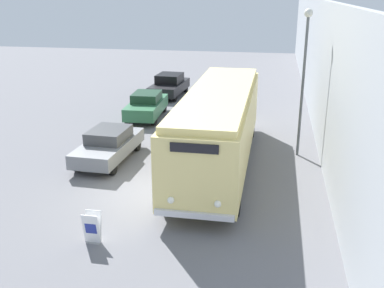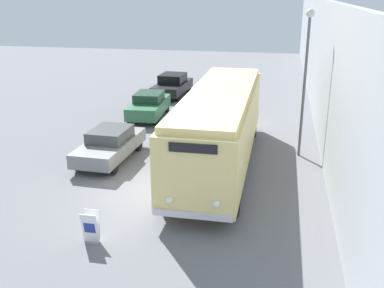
# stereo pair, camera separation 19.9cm
# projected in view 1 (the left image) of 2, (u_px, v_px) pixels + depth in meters

# --- Properties ---
(ground_plane) EXTENTS (80.00, 80.00, 0.00)m
(ground_plane) POSITION_uv_depth(u_px,v_px,m) (152.00, 192.00, 16.71)
(ground_plane) COLOR slate
(building_wall_right) EXTENTS (0.30, 60.00, 6.63)m
(building_wall_right) POSITION_uv_depth(u_px,v_px,m) (320.00, 65.00, 23.78)
(building_wall_right) COLOR #9EA3A8
(building_wall_right) RESTS_ON ground_plane
(vintage_bus) EXTENTS (2.61, 11.55, 3.28)m
(vintage_bus) POSITION_uv_depth(u_px,v_px,m) (219.00, 124.00, 18.56)
(vintage_bus) COLOR black
(vintage_bus) RESTS_ON ground_plane
(sign_board) EXTENTS (0.50, 0.37, 0.98)m
(sign_board) POSITION_uv_depth(u_px,v_px,m) (92.00, 228.00, 13.21)
(sign_board) COLOR gray
(sign_board) RESTS_ON ground_plane
(streetlamp) EXTENTS (0.36, 0.36, 6.40)m
(streetlamp) POSITION_uv_depth(u_px,v_px,m) (304.00, 63.00, 19.08)
(streetlamp) COLOR #595E60
(streetlamp) RESTS_ON ground_plane
(parked_car_near) EXTENTS (1.97, 4.42, 1.40)m
(parked_car_near) POSITION_uv_depth(u_px,v_px,m) (109.00, 145.00, 19.59)
(parked_car_near) COLOR black
(parked_car_near) RESTS_ON ground_plane
(parked_car_mid) EXTENTS (1.97, 4.36, 1.48)m
(parked_car_mid) POSITION_uv_depth(u_px,v_px,m) (147.00, 105.00, 26.09)
(parked_car_mid) COLOR black
(parked_car_mid) RESTS_ON ground_plane
(parked_car_far) EXTENTS (2.12, 4.48, 1.54)m
(parked_car_far) POSITION_uv_depth(u_px,v_px,m) (169.00, 85.00, 31.52)
(parked_car_far) COLOR black
(parked_car_far) RESTS_ON ground_plane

